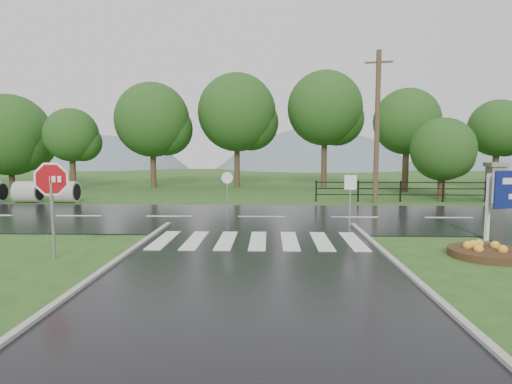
{
  "coord_description": "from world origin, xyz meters",
  "views": [
    {
      "loc": [
        0.37,
        -8.27,
        2.88
      ],
      "look_at": [
        -0.1,
        6.0,
        1.5
      ],
      "focal_mm": 30.0,
      "sensor_mm": 36.0,
      "label": 1
    }
  ],
  "objects": [
    {
      "name": "flower_bed",
      "position": [
        6.29,
        3.37,
        0.15
      ],
      "size": [
        2.0,
        2.0,
        0.4
      ],
      "color": "#332111",
      "rests_on": "ground"
    },
    {
      "name": "stop_sign",
      "position": [
        -5.38,
        2.75,
        1.91
      ],
      "size": [
        1.21,
        0.22,
        2.75
      ],
      "color": "#939399",
      "rests_on": "ground"
    },
    {
      "name": "reg_sign_round",
      "position": [
        -1.36,
        8.99,
        1.3
      ],
      "size": [
        0.47,
        0.08,
        2.03
      ],
      "color": "#939399",
      "rests_on": "ground"
    },
    {
      "name": "treeline",
      "position": [
        1.0,
        24.0,
        0.0
      ],
      "size": [
        83.2,
        5.2,
        10.0
      ],
      "color": "#1C4515",
      "rests_on": "ground"
    },
    {
      "name": "crosswalk",
      "position": [
        0.0,
        5.0,
        0.06
      ],
      "size": [
        6.5,
        2.8,
        0.02
      ],
      "color": "silver",
      "rests_on": "ground"
    },
    {
      "name": "reg_sign_small",
      "position": [
        3.35,
        7.56,
        1.42
      ],
      "size": [
        0.43,
        0.15,
        1.99
      ],
      "color": "#939399",
      "rests_on": "ground"
    },
    {
      "name": "pillar_west",
      "position": [
        13.0,
        16.0,
        1.18
      ],
      "size": [
        1.0,
        1.0,
        2.24
      ],
      "color": "gray",
      "rests_on": "ground"
    },
    {
      "name": "hills",
      "position": [
        3.49,
        65.0,
        -15.54
      ],
      "size": [
        102.0,
        48.0,
        48.0
      ],
      "color": "slate",
      "rests_on": "ground"
    },
    {
      "name": "utility_pole_east",
      "position": [
        6.22,
        15.5,
        4.21
      ],
      "size": [
        1.46,
        0.38,
        8.28
      ],
      "color": "#473523",
      "rests_on": "ground"
    },
    {
      "name": "entrance_tree_left",
      "position": [
        10.61,
        17.5,
        2.96
      ],
      "size": [
        3.74,
        3.74,
        4.84
      ],
      "color": "#3D2B1C",
      "rests_on": "ground"
    },
    {
      "name": "fence_west",
      "position": [
        7.75,
        16.0,
        0.72
      ],
      "size": [
        9.58,
        0.08,
        1.2
      ],
      "color": "black",
      "rests_on": "ground"
    },
    {
      "name": "ground",
      "position": [
        0.0,
        0.0,
        0.0
      ],
      "size": [
        120.0,
        120.0,
        0.0
      ],
      "primitive_type": "plane",
      "color": "#29511B",
      "rests_on": "ground"
    },
    {
      "name": "main_road",
      "position": [
        0.0,
        10.0,
        0.0
      ],
      "size": [
        90.0,
        8.0,
        0.04
      ],
      "primitive_type": "cube",
      "color": "black",
      "rests_on": "ground"
    }
  ]
}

